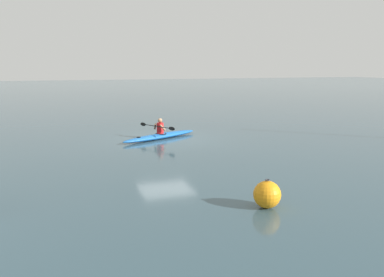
% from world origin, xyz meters
% --- Properties ---
extents(ground_plane, '(160.00, 160.00, 0.00)m').
position_xyz_m(ground_plane, '(0.00, 0.00, 0.00)').
color(ground_plane, '#334C56').
extents(kayak, '(4.19, 2.56, 0.26)m').
position_xyz_m(kayak, '(0.21, -0.09, 0.13)').
color(kayak, '#1959A5').
rests_on(kayak, ground).
extents(kayaker, '(1.14, 2.14, 0.72)m').
position_xyz_m(kayaker, '(0.25, -0.06, 0.57)').
color(kayaker, red).
rests_on(kayaker, kayak).
extents(mooring_buoy_channel_marker, '(0.67, 0.67, 0.72)m').
position_xyz_m(mooring_buoy_channel_marker, '(0.17, 9.93, 0.34)').
color(mooring_buoy_channel_marker, orange).
rests_on(mooring_buoy_channel_marker, ground).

